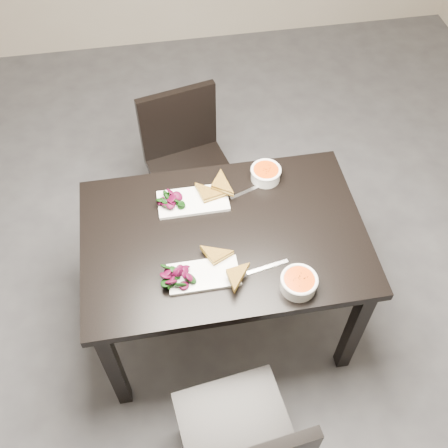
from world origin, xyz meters
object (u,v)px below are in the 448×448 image
object	(u,v)px
plate_near	(204,275)
plate_far	(193,201)
soup_bowl_near	(299,282)
soup_bowl_far	(266,173)
chair_near	(243,447)
table	(224,248)
chair_far	(187,158)

from	to	relation	value
plate_near	plate_far	size ratio (longest dim) A/B	0.92
soup_bowl_near	soup_bowl_far	xyz separation A→B (m)	(-0.00, 0.59, -0.00)
chair_near	plate_far	bearing A→B (deg)	85.30
table	soup_bowl_near	size ratio (longest dim) A/B	8.21
chair_near	soup_bowl_far	size ratio (longest dim) A/B	6.09
plate_near	soup_bowl_far	bearing A→B (deg)	53.10
table	chair_near	world-z (taller)	chair_near
plate_near	chair_far	bearing A→B (deg)	87.75
plate_far	plate_near	bearing A→B (deg)	-91.41
soup_bowl_near	plate_far	xyz separation A→B (m)	(-0.35, 0.50, -0.03)
chair_near	chair_far	bearing A→B (deg)	83.41
chair_far	plate_near	distance (m)	0.97
plate_near	soup_bowl_far	xyz separation A→B (m)	(0.35, 0.47, 0.03)
soup_bowl_far	soup_bowl_near	bearing A→B (deg)	-89.91
chair_far	chair_near	bearing A→B (deg)	-102.34
chair_near	chair_far	size ratio (longest dim) A/B	1.00
chair_near	soup_bowl_near	distance (m)	0.65
table	plate_far	bearing A→B (deg)	118.17
soup_bowl_far	table	bearing A→B (deg)	-130.42
soup_bowl_near	plate_far	bearing A→B (deg)	124.69
plate_near	table	bearing A→B (deg)	58.98
plate_far	soup_bowl_near	bearing A→B (deg)	-55.31
chair_far	table	bearing A→B (deg)	-96.85
chair_near	plate_far	world-z (taller)	chair_near
table	plate_far	distance (m)	0.25
plate_near	plate_far	world-z (taller)	plate_far
chair_far	plate_far	bearing A→B (deg)	-105.77
table	soup_bowl_near	xyz separation A→B (m)	(0.24, -0.30, 0.14)
plate_near	plate_far	distance (m)	0.39
chair_near	plate_near	bearing A→B (deg)	87.79
table	chair_near	bearing A→B (deg)	-94.57
chair_far	soup_bowl_near	xyz separation A→B (m)	(0.32, -1.04, 0.30)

